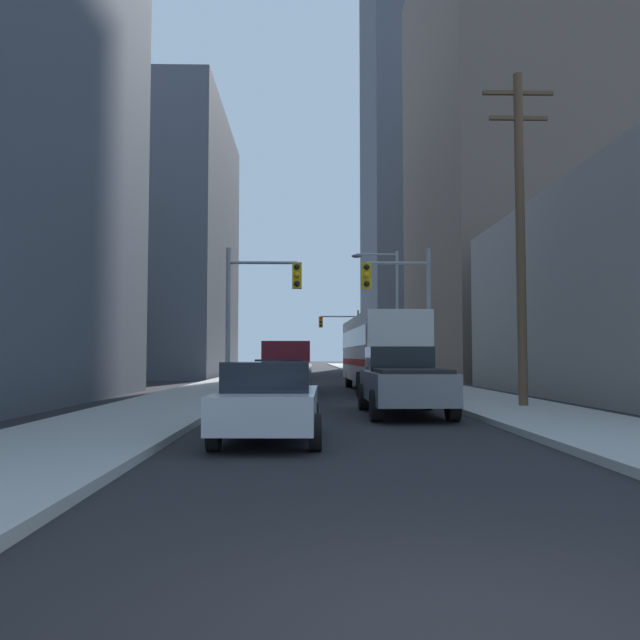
% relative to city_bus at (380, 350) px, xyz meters
% --- Properties ---
extents(sidewalk_left, '(3.64, 160.00, 0.15)m').
position_rel_city_bus_xyz_m(sidewalk_left, '(-7.77, 24.02, -1.85)').
color(sidewalk_left, '#9E9E99').
rests_on(sidewalk_left, ground).
extents(sidewalk_right, '(3.64, 160.00, 0.15)m').
position_rel_city_bus_xyz_m(sidewalk_right, '(2.78, 24.02, -1.85)').
color(sidewalk_right, '#9E9E99').
rests_on(sidewalk_right, ground).
extents(city_bus, '(2.76, 11.55, 3.40)m').
position_rel_city_bus_xyz_m(city_bus, '(0.00, 0.00, 0.00)').
color(city_bus, silver).
rests_on(city_bus, ground).
extents(pickup_truck_grey, '(2.20, 5.41, 1.90)m').
position_rel_city_bus_xyz_m(pickup_truck_grey, '(-0.72, -11.76, -1.00)').
color(pickup_truck_grey, slate).
rests_on(pickup_truck_grey, ground).
extents(cargo_van_maroon, '(2.16, 5.22, 2.26)m').
position_rel_city_bus_xyz_m(cargo_van_maroon, '(-4.25, -0.65, -0.64)').
color(cargo_van_maroon, maroon).
rests_on(cargo_van_maroon, ground).
extents(sedan_silver, '(1.95, 4.26, 1.52)m').
position_rel_city_bus_xyz_m(sedan_silver, '(-4.13, -17.22, -1.16)').
color(sedan_silver, '#B7BABF').
rests_on(sedan_silver, ground).
extents(sedan_blue, '(1.95, 4.23, 1.52)m').
position_rel_city_bus_xyz_m(sedan_blue, '(-4.34, -6.91, -1.16)').
color(sedan_blue, navy).
rests_on(sedan_blue, ground).
extents(sedan_beige, '(1.95, 4.22, 1.52)m').
position_rel_city_bus_xyz_m(sedan_beige, '(-4.26, 4.94, -1.16)').
color(sedan_beige, '#C6B793').
rests_on(sedan_beige, ground).
extents(sedan_navy, '(1.95, 4.23, 1.52)m').
position_rel_city_bus_xyz_m(sedan_navy, '(-4.31, 16.87, -1.16)').
color(sedan_navy, '#141E4C').
rests_on(sedan_navy, ground).
extents(traffic_signal_near_left, '(3.05, 0.44, 6.00)m').
position_rel_city_bus_xyz_m(traffic_signal_near_left, '(-5.28, -3.89, 2.08)').
color(traffic_signal_near_left, gray).
rests_on(traffic_signal_near_left, ground).
extents(traffic_signal_near_right, '(2.82, 0.44, 6.00)m').
position_rel_city_bus_xyz_m(traffic_signal_near_right, '(0.39, -3.89, 2.07)').
color(traffic_signal_near_right, gray).
rests_on(traffic_signal_near_right, ground).
extents(traffic_signal_far_right, '(3.83, 0.44, 6.00)m').
position_rel_city_bus_xyz_m(traffic_signal_far_right, '(-0.08, 31.12, 2.12)').
color(traffic_signal_far_right, gray).
rests_on(traffic_signal_far_right, ground).
extents(utility_pole_right, '(2.20, 0.28, 10.38)m').
position_rel_city_bus_xyz_m(utility_pole_right, '(3.14, -10.33, 3.54)').
color(utility_pole_right, brown).
rests_on(utility_pole_right, ground).
extents(street_lamp_right, '(2.62, 0.32, 7.50)m').
position_rel_city_bus_xyz_m(street_lamp_right, '(1.23, 5.77, 2.64)').
color(street_lamp_right, gray).
rests_on(street_lamp_right, ground).
extents(building_left_mid_office, '(19.98, 19.76, 21.42)m').
position_rel_city_bus_xyz_m(building_left_mid_office, '(-19.98, 22.88, 8.78)').
color(building_left_mid_office, '#4C515B').
rests_on(building_left_mid_office, ground).
extents(building_right_mid_block, '(25.93, 22.63, 35.20)m').
position_rel_city_bus_xyz_m(building_right_mid_block, '(18.90, 19.72, 15.67)').
color(building_right_mid_block, '#66564C').
rests_on(building_right_mid_block, ground).
extents(building_right_far_highrise, '(19.31, 24.53, 67.88)m').
position_rel_city_bus_xyz_m(building_right_far_highrise, '(15.04, 60.91, 32.01)').
color(building_right_far_highrise, '#4C515B').
rests_on(building_right_far_highrise, ground).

